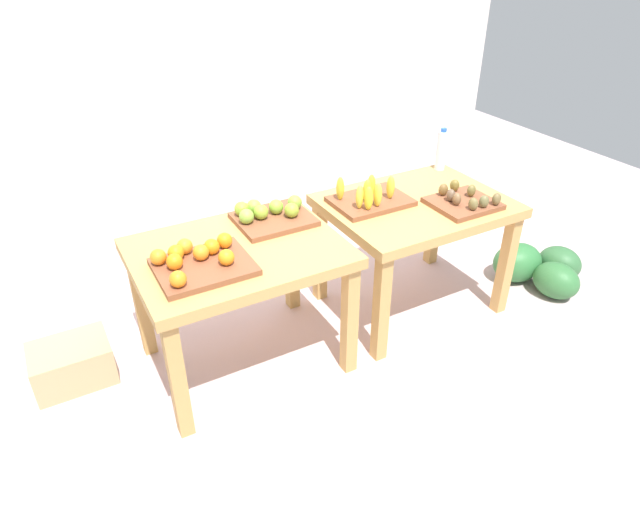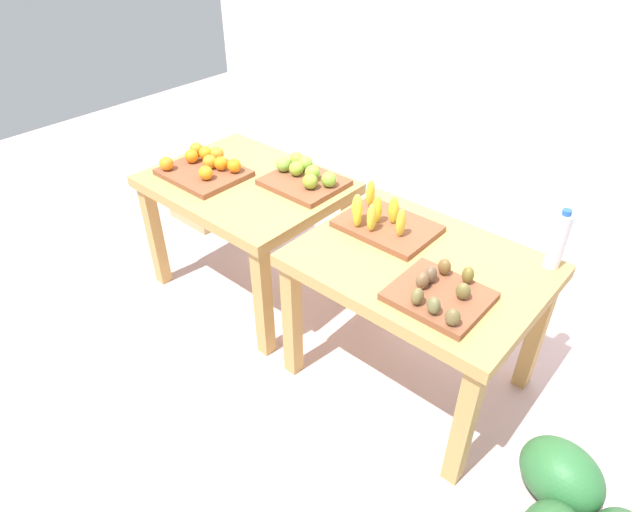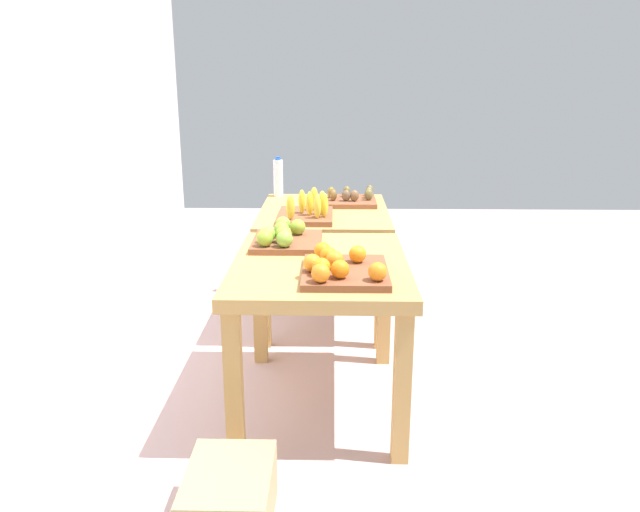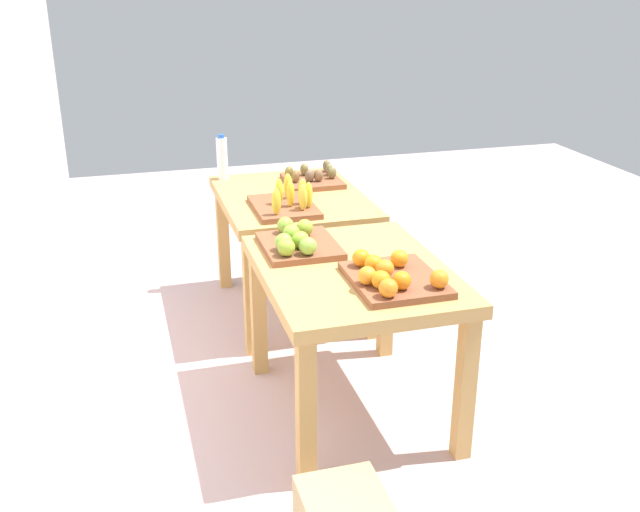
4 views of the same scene
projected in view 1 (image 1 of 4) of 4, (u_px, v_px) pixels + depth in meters
ground_plane at (333, 329)px, 3.37m from camera, size 8.00×8.00×0.00m
back_wall at (231, 34)px, 3.60m from camera, size 4.40×0.12×3.00m
display_table_left at (239, 266)px, 2.81m from camera, size 1.04×0.80×0.73m
display_table_right at (415, 217)px, 3.28m from camera, size 1.04×0.80×0.73m
orange_bin at (199, 261)px, 2.58m from camera, size 0.45×0.37×0.11m
apple_bin at (270, 214)px, 2.99m from camera, size 0.41×0.34×0.11m
banana_crate at (370, 198)px, 3.16m from camera, size 0.44×0.32×0.17m
kiwi_bin at (464, 201)px, 3.16m from camera, size 0.36×0.33×0.10m
water_bottle at (441, 150)px, 3.58m from camera, size 0.07×0.07×0.28m
watermelon_pile at (540, 268)px, 3.73m from camera, size 0.62×0.61×0.27m
cardboard_produce_box at (72, 363)px, 2.94m from camera, size 0.40×0.30×0.22m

